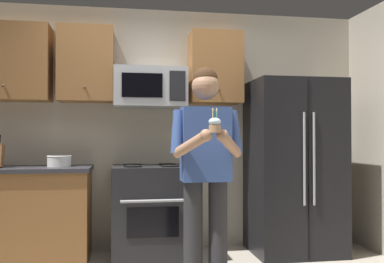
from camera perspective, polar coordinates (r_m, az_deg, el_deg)
name	(u,v)px	position (r m, az deg, el deg)	size (l,w,h in m)	color
wall_back	(162,129)	(4.70, -4.03, 0.35)	(4.40, 0.10, 2.60)	#B7AD99
oven_range	(151,212)	(4.35, -5.56, -10.63)	(0.76, 0.70, 0.93)	black
microwave	(150,88)	(4.44, -5.64, 5.85)	(0.74, 0.41, 0.40)	#9EA0A5
refrigerator	(294,166)	(4.61, 13.48, -4.58)	(0.90, 0.75, 1.80)	black
cabinet_row_upper	(94,65)	(4.53, -13.04, 8.69)	(2.78, 0.36, 0.76)	brown
counter_left	(14,215)	(4.48, -22.68, -10.28)	(1.44, 0.66, 0.92)	brown
bowl_large_white	(59,161)	(4.36, -17.36, -3.76)	(0.23, 0.23, 0.11)	white
person	(206,164)	(3.35, 1.86, -4.36)	(0.60, 0.48, 1.76)	#262628
cupcake	(215,125)	(3.03, 3.06, 0.90)	(0.09, 0.09, 0.17)	#A87F56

